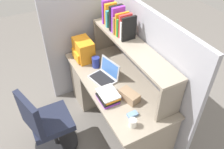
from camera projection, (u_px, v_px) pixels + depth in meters
ground_plane at (115, 121)px, 3.19m from camera, size 8.00×8.00×0.00m
desk at (102, 82)px, 3.20m from camera, size 1.60×0.70×0.73m
cubicle_partition_rear at (143, 69)px, 2.83m from camera, size 1.84×0.05×1.55m
cubicle_partition_left at (84, 44)px, 3.26m from camera, size 0.05×1.06×1.55m
overhead_hutch at (132, 52)px, 2.57m from camera, size 1.44×0.28×0.45m
reference_books_on_shelf at (117, 20)px, 2.66m from camera, size 0.54×0.18×0.30m
laptop at (105, 75)px, 2.73m from camera, size 0.36×0.31×0.22m
backpack at (83, 50)px, 2.98m from camera, size 0.30×0.23×0.27m
computer_mouse at (132, 115)px, 2.32m from camera, size 0.06×0.10×0.03m
paper_cup at (133, 123)px, 2.20m from camera, size 0.08×0.08×0.09m
tissue_box at (129, 96)px, 2.47m from camera, size 0.24×0.17×0.10m
snack_canister at (96, 62)px, 2.89m from camera, size 0.10×0.10×0.14m
desk_book_stack at (108, 96)px, 2.47m from camera, size 0.25×0.20×0.09m
office_chair at (48, 127)px, 2.63m from camera, size 0.52×0.54×0.93m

